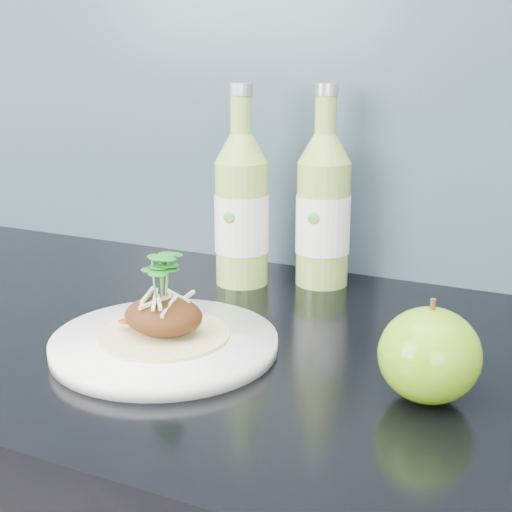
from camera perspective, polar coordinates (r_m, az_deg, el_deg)
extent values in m
cube|color=slate|center=(1.01, 7.48, 18.17)|extent=(4.00, 0.02, 0.70)
cylinder|color=white|center=(0.78, -7.32, -6.95)|extent=(0.26, 0.26, 0.02)
cylinder|color=tan|center=(0.77, -7.35, -6.26)|extent=(0.14, 0.14, 0.00)
ellipsoid|color=#542B0F|center=(0.76, -7.40, -4.78)|extent=(0.09, 0.07, 0.04)
ellipsoid|color=#4C800E|center=(0.67, 13.71, -7.71)|extent=(0.11, 0.11, 0.09)
cylinder|color=#472D14|center=(0.65, 13.97, -3.93)|extent=(0.01, 0.00, 0.01)
cylinder|color=#94B84C|center=(0.97, -1.16, 2.60)|extent=(0.09, 0.09, 0.17)
cone|color=#94B84C|center=(0.95, -1.19, 8.65)|extent=(0.07, 0.07, 0.04)
cylinder|color=#94B84C|center=(0.95, -1.21, 11.26)|extent=(0.03, 0.03, 0.05)
cylinder|color=silver|center=(0.95, -1.22, 13.20)|extent=(0.03, 0.03, 0.02)
cylinder|color=white|center=(0.97, -1.16, 2.63)|extent=(0.09, 0.09, 0.08)
ellipsoid|color=#59A533|center=(0.94, -2.18, 3.10)|extent=(0.02, 0.00, 0.02)
cylinder|color=#8DB049|center=(0.97, 5.37, 2.55)|extent=(0.09, 0.09, 0.17)
cone|color=#8DB049|center=(0.95, 5.53, 8.59)|extent=(0.07, 0.07, 0.04)
cylinder|color=#8DB049|center=(0.95, 5.60, 11.20)|extent=(0.03, 0.03, 0.05)
cylinder|color=silver|center=(0.95, 5.65, 13.13)|extent=(0.03, 0.03, 0.02)
cylinder|color=white|center=(0.97, 5.37, 2.58)|extent=(0.09, 0.09, 0.08)
ellipsoid|color=#59A533|center=(0.93, 4.60, 3.04)|extent=(0.02, 0.00, 0.02)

